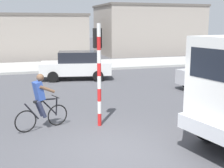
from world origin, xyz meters
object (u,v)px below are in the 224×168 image
(cyclist, at_px, (41,102))
(car_red_near, at_px, (220,72))
(car_white_mid, at_px, (76,65))
(traffic_light_pole, at_px, (98,61))

(cyclist, height_order, car_red_near, cyclist)
(car_red_near, height_order, car_white_mid, same)
(car_white_mid, bearing_deg, car_red_near, -36.93)
(traffic_light_pole, height_order, car_white_mid, traffic_light_pole)
(cyclist, height_order, traffic_light_pole, traffic_light_pole)
(traffic_light_pole, height_order, car_red_near, traffic_light_pole)
(cyclist, bearing_deg, car_red_near, 20.93)
(car_red_near, bearing_deg, car_white_mid, 143.07)
(traffic_light_pole, bearing_deg, car_white_mid, 84.24)
(traffic_light_pole, relative_size, car_red_near, 0.76)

